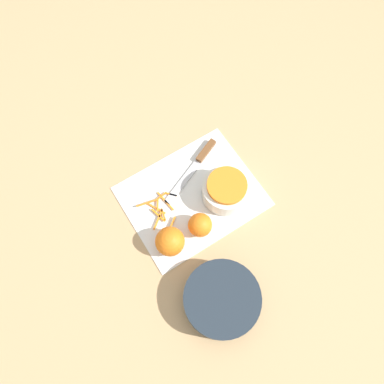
% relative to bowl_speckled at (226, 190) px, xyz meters
% --- Properties ---
extents(ground_plane, '(4.00, 4.00, 0.00)m').
position_rel_bowl_speckled_xyz_m(ground_plane, '(0.09, -0.05, -0.04)').
color(ground_plane, tan).
extents(cutting_board, '(0.39, 0.31, 0.01)m').
position_rel_bowl_speckled_xyz_m(cutting_board, '(0.09, -0.05, -0.04)').
color(cutting_board, silver).
rests_on(cutting_board, ground_plane).
extents(bowl_speckled, '(0.14, 0.14, 0.07)m').
position_rel_bowl_speckled_xyz_m(bowl_speckled, '(0.00, 0.00, 0.00)').
color(bowl_speckled, silver).
rests_on(bowl_speckled, cutting_board).
extents(bowl_dark, '(0.20, 0.20, 0.07)m').
position_rel_bowl_speckled_xyz_m(bowl_dark, '(0.18, 0.25, -0.01)').
color(bowl_dark, '#1E2833').
rests_on(bowl_dark, ground_plane).
extents(knife, '(0.24, 0.12, 0.02)m').
position_rel_bowl_speckled_xyz_m(knife, '(0.00, -0.14, -0.03)').
color(knife, brown).
rests_on(knife, cutting_board).
extents(orange_left, '(0.08, 0.08, 0.08)m').
position_rel_bowl_speckled_xyz_m(orange_left, '(0.22, 0.05, 0.01)').
color(orange_left, orange).
rests_on(orange_left, cutting_board).
extents(orange_right, '(0.07, 0.07, 0.07)m').
position_rel_bowl_speckled_xyz_m(orange_right, '(0.12, 0.05, -0.00)').
color(orange_right, orange).
rests_on(orange_right, cutting_board).
extents(peel_pile, '(0.12, 0.13, 0.01)m').
position_rel_bowl_speckled_xyz_m(peel_pile, '(0.19, -0.06, -0.03)').
color(peel_pile, orange).
rests_on(peel_pile, cutting_board).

